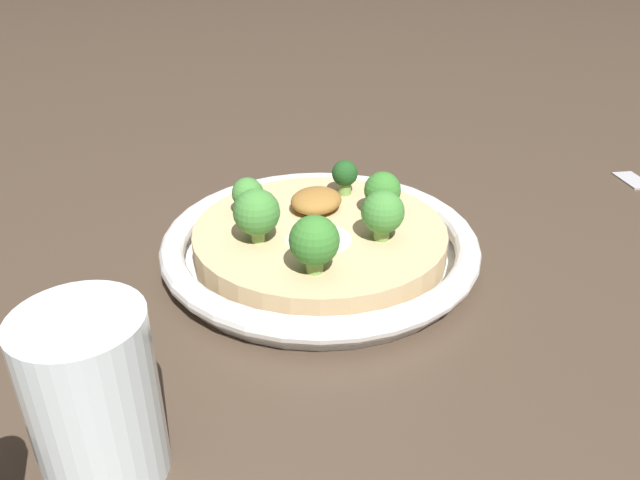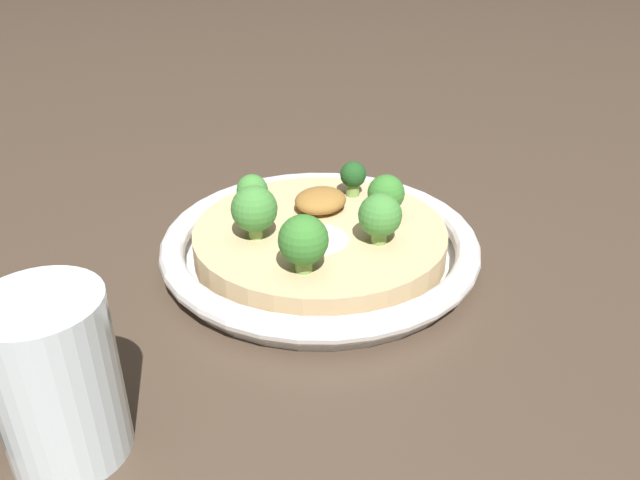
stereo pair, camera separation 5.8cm
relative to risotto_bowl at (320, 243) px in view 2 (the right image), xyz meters
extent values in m
plane|color=#47382B|center=(0.00, 0.00, -0.02)|extent=(6.00, 6.00, 0.00)
cylinder|color=white|center=(0.00, 0.00, -0.01)|extent=(0.27, 0.27, 0.01)
torus|color=white|center=(0.00, 0.00, 0.00)|extent=(0.29, 0.29, 0.02)
cylinder|color=tan|center=(0.00, 0.00, 0.00)|extent=(0.23, 0.23, 0.03)
cone|color=white|center=(-0.02, -0.01, 0.02)|extent=(0.06, 0.06, 0.01)
ellipsoid|color=olive|center=(0.02, 0.03, 0.03)|extent=(0.05, 0.05, 0.02)
cylinder|color=#759E4C|center=(0.07, 0.03, 0.03)|extent=(0.02, 0.02, 0.02)
sphere|color=#1E4C1E|center=(0.07, 0.03, 0.04)|extent=(0.03, 0.03, 0.03)
cylinder|color=#84A856|center=(0.06, -0.02, 0.03)|extent=(0.02, 0.02, 0.02)
sphere|color=#387A2D|center=(0.06, -0.02, 0.04)|extent=(0.03, 0.03, 0.03)
cylinder|color=#759E4C|center=(-0.03, 0.07, 0.02)|extent=(0.01, 0.01, 0.02)
sphere|color=#428438|center=(-0.03, 0.07, 0.04)|extent=(0.03, 0.03, 0.03)
cylinder|color=#84A856|center=(-0.06, 0.02, 0.03)|extent=(0.01, 0.01, 0.02)
sphere|color=#428438|center=(-0.06, 0.02, 0.05)|extent=(0.04, 0.04, 0.04)
cylinder|color=#759E4C|center=(-0.06, -0.05, 0.03)|extent=(0.02, 0.02, 0.02)
sphere|color=#387A2D|center=(-0.06, -0.05, 0.05)|extent=(0.04, 0.04, 0.04)
cylinder|color=#759E4C|center=(0.02, -0.05, 0.03)|extent=(0.02, 0.02, 0.02)
sphere|color=#428438|center=(0.02, -0.05, 0.04)|extent=(0.04, 0.04, 0.04)
cylinder|color=silver|center=(-0.26, -0.08, 0.04)|extent=(0.07, 0.07, 0.11)
camera|label=1|loc=(-0.36, -0.36, 0.28)|focal=35.00mm
camera|label=2|loc=(-0.31, -0.40, 0.28)|focal=35.00mm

